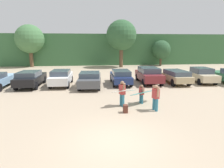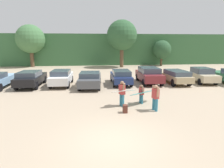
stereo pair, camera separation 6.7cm
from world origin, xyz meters
TOP-DOWN VIEW (x-y plane):
  - ground_plane at (0.00, 0.00)m, footprint 120.00×120.00m
  - hillside_ridge at (0.00, 34.02)m, footprint 108.00×12.00m
  - tree_center_left at (-10.98, 27.12)m, footprint 4.76×4.76m
  - tree_left at (4.26, 25.10)m, footprint 4.98×4.98m
  - tree_far_left at (11.82, 26.71)m, footprint 3.34×3.34m
  - parked_car_black at (-6.45, 10.98)m, footprint 1.92×4.51m
  - parked_car_white at (-3.70, 11.16)m, footprint 1.82×4.30m
  - parked_car_dark_gray at (-0.99, 10.27)m, footprint 2.15×4.80m
  - parked_car_navy at (1.99, 11.15)m, footprint 1.83×4.47m
  - parked_car_maroon at (4.88, 11.38)m, footprint 2.02×4.55m
  - parked_car_tan at (7.44, 11.00)m, footprint 1.95×4.71m
  - parked_car_champagne at (10.38, 11.31)m, footprint 1.99×4.66m
  - person_adult at (1.03, 4.46)m, footprint 0.39×0.78m
  - person_child at (2.40, 4.86)m, footprint 0.31×0.54m
  - person_companion at (2.85, 3.39)m, footprint 0.38×0.63m
  - surfboard_white at (1.08, 4.39)m, footprint 1.78×0.91m
  - surfboard_teal at (2.45, 4.76)m, footprint 2.32×1.78m
  - backpack_dropped at (1.03, 3.24)m, footprint 0.24×0.34m

SIDE VIEW (x-z plane):
  - ground_plane at x=0.00m, z-range 0.00..0.00m
  - backpack_dropped at x=1.03m, z-range 0.00..0.45m
  - person_child at x=2.40m, z-range 0.08..1.35m
  - parked_car_dark_gray at x=-0.99m, z-range 0.04..1.43m
  - surfboard_teal at x=2.45m, z-range 0.61..0.88m
  - parked_car_tan at x=7.44m, z-range 0.08..1.44m
  - parked_car_navy at x=1.99m, z-range 0.06..1.48m
  - parked_car_champagne at x=10.38m, z-range 0.02..1.54m
  - parked_car_black at x=-6.45m, z-range 0.06..1.53m
  - parked_car_white at x=-3.70m, z-range 0.06..1.54m
  - parked_car_maroon at x=4.88m, z-range 0.06..1.66m
  - person_companion at x=2.85m, z-range 0.10..1.67m
  - person_adult at x=1.03m, z-range 0.10..1.73m
  - surfboard_white at x=1.08m, z-range 0.87..1.11m
  - hillside_ridge at x=0.00m, z-range 0.00..5.68m
  - tree_far_left at x=11.82m, z-range 0.59..5.12m
  - tree_center_left at x=-10.98m, z-range 1.13..8.21m
  - tree_left at x=4.26m, z-range 1.37..9.18m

